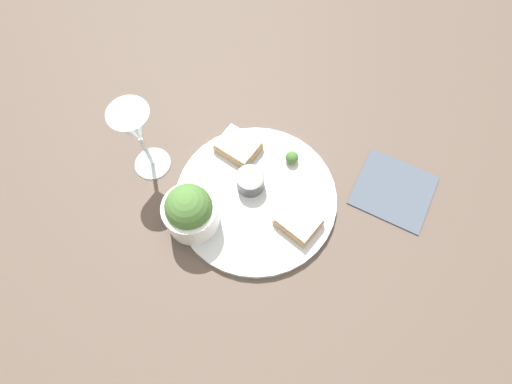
# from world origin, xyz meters

# --- Properties ---
(ground_plane) EXTENTS (4.00, 4.00, 0.00)m
(ground_plane) POSITION_xyz_m (0.00, 0.00, 0.00)
(ground_plane) COLOR brown
(dinner_plate) EXTENTS (0.30, 0.30, 0.01)m
(dinner_plate) POSITION_xyz_m (0.00, 0.00, 0.01)
(dinner_plate) COLOR silver
(dinner_plate) RESTS_ON ground_plane
(salad_bowl) EXTENTS (0.10, 0.10, 0.10)m
(salad_bowl) POSITION_xyz_m (-0.10, -0.07, 0.06)
(salad_bowl) COLOR white
(salad_bowl) RESTS_ON dinner_plate
(sauce_ramekin) EXTENTS (0.05, 0.05, 0.04)m
(sauce_ramekin) POSITION_xyz_m (-0.01, 0.02, 0.03)
(sauce_ramekin) COLOR #4C4C4C
(sauce_ramekin) RESTS_ON dinner_plate
(cheese_toast_near) EXTENTS (0.10, 0.09, 0.03)m
(cheese_toast_near) POSITION_xyz_m (-0.05, 0.09, 0.03)
(cheese_toast_near) COLOR tan
(cheese_toast_near) RESTS_ON dinner_plate
(cheese_toast_far) EXTENTS (0.09, 0.09, 0.03)m
(cheese_toast_far) POSITION_xyz_m (0.09, -0.04, 0.03)
(cheese_toast_far) COLOR tan
(cheese_toast_far) RESTS_ON dinner_plate
(wine_glass) EXTENTS (0.07, 0.07, 0.17)m
(wine_glass) POSITION_xyz_m (-0.22, 0.04, 0.12)
(wine_glass) COLOR silver
(wine_glass) RESTS_ON ground_plane
(garnish) EXTENTS (0.02, 0.02, 0.02)m
(garnish) POSITION_xyz_m (0.05, 0.09, 0.03)
(garnish) COLOR #477533
(garnish) RESTS_ON dinner_plate
(napkin) EXTENTS (0.17, 0.17, 0.01)m
(napkin) POSITION_xyz_m (0.26, 0.07, 0.00)
(napkin) COLOR #4C5666
(napkin) RESTS_ON ground_plane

